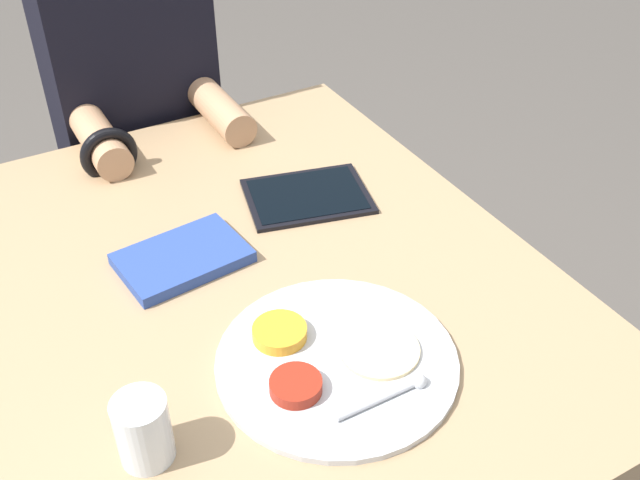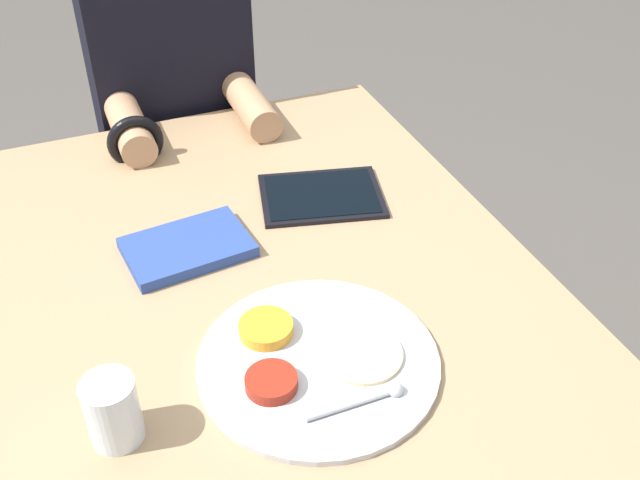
{
  "view_description": "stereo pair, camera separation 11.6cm",
  "coord_description": "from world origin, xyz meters",
  "px_view_note": "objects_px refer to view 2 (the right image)",
  "views": [
    {
      "loc": [
        -0.32,
        -0.84,
        1.51
      ],
      "look_at": [
        0.13,
        -0.04,
        0.81
      ],
      "focal_mm": 42.0,
      "sensor_mm": 36.0,
      "label": 1
    },
    {
      "loc": [
        -0.22,
        -0.89,
        1.51
      ],
      "look_at": [
        0.13,
        -0.04,
        0.81
      ],
      "focal_mm": 42.0,
      "sensor_mm": 36.0,
      "label": 2
    }
  ],
  "objects_px": {
    "thali_tray": "(315,360)",
    "drinking_glass": "(113,411)",
    "tablet_device": "(321,196)",
    "red_notebook": "(188,248)",
    "person_diner": "(181,157)"
  },
  "relations": [
    {
      "from": "red_notebook",
      "to": "drinking_glass",
      "type": "bearing_deg",
      "value": -117.48
    },
    {
      "from": "person_diner",
      "to": "drinking_glass",
      "type": "distance_m",
      "value": 0.98
    },
    {
      "from": "tablet_device",
      "to": "drinking_glass",
      "type": "relative_size",
      "value": 2.66
    },
    {
      "from": "thali_tray",
      "to": "drinking_glass",
      "type": "distance_m",
      "value": 0.28
    },
    {
      "from": "red_notebook",
      "to": "drinking_glass",
      "type": "xyz_separation_m",
      "value": [
        -0.17,
        -0.33,
        0.04
      ]
    },
    {
      "from": "red_notebook",
      "to": "drinking_glass",
      "type": "relative_size",
      "value": 2.25
    },
    {
      "from": "thali_tray",
      "to": "red_notebook",
      "type": "height_order",
      "value": "thali_tray"
    },
    {
      "from": "thali_tray",
      "to": "red_notebook",
      "type": "relative_size",
      "value": 1.59
    },
    {
      "from": "red_notebook",
      "to": "tablet_device",
      "type": "distance_m",
      "value": 0.27
    },
    {
      "from": "thali_tray",
      "to": "drinking_glass",
      "type": "bearing_deg",
      "value": -175.89
    },
    {
      "from": "person_diner",
      "to": "drinking_glass",
      "type": "bearing_deg",
      "value": -107.13
    },
    {
      "from": "red_notebook",
      "to": "drinking_glass",
      "type": "distance_m",
      "value": 0.37
    },
    {
      "from": "tablet_device",
      "to": "drinking_glass",
      "type": "xyz_separation_m",
      "value": [
        -0.44,
        -0.39,
        0.04
      ]
    },
    {
      "from": "thali_tray",
      "to": "tablet_device",
      "type": "distance_m",
      "value": 0.41
    },
    {
      "from": "thali_tray",
      "to": "red_notebook",
      "type": "xyz_separation_m",
      "value": [
        -0.1,
        0.31,
        0.0
      ]
    }
  ]
}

